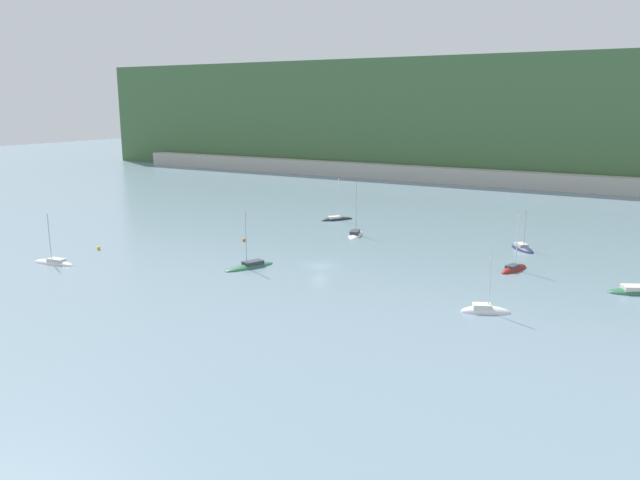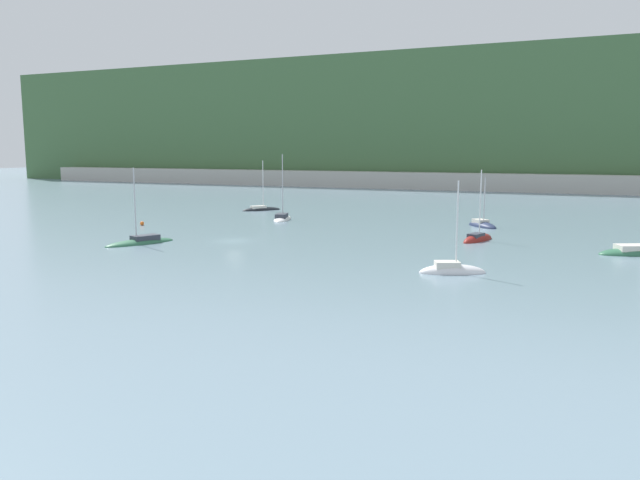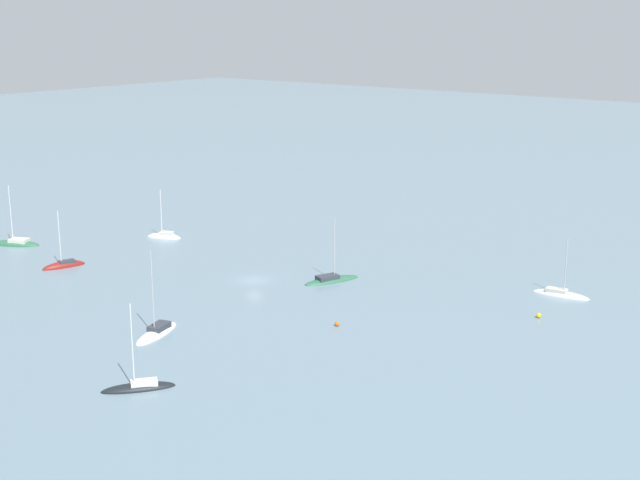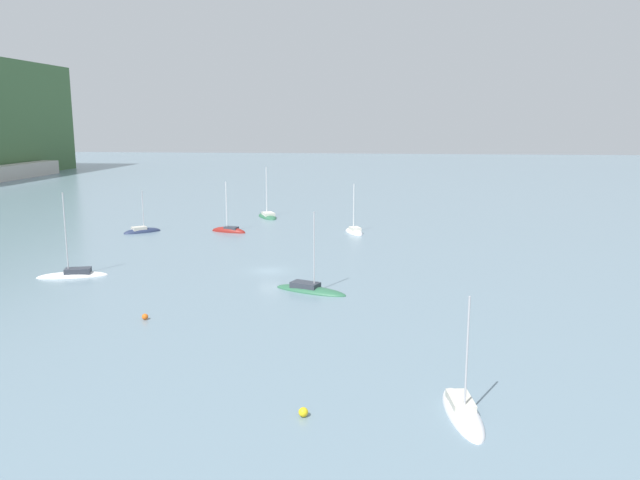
# 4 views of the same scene
# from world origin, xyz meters

# --- Properties ---
(ground_plane) EXTENTS (600.00, 600.00, 0.00)m
(ground_plane) POSITION_xyz_m (0.00, 0.00, 0.00)
(ground_plane) COLOR slate
(sailboat_0) EXTENTS (6.51, 4.52, 9.33)m
(sailboat_0) POSITION_xyz_m (29.25, -9.26, 0.10)
(sailboat_0) COLOR silver
(sailboat_0) RESTS_ON ground_plane
(sailboat_2) EXTENTS (8.09, 3.12, 8.92)m
(sailboat_2) POSITION_xyz_m (-38.10, -20.55, 0.09)
(sailboat_2) COLOR silver
(sailboat_2) RESTS_ON ground_plane
(sailboat_3) EXTENTS (5.60, 9.22, 9.78)m
(sailboat_3) POSITION_xyz_m (-9.12, -6.56, 0.11)
(sailboat_3) COLOR #2D6647
(sailboat_3) RESTS_ON ground_plane
(sailboat_4) EXTENTS (6.21, 7.28, 9.94)m
(sailboat_4) POSITION_xyz_m (-16.53, 36.03, 0.10)
(sailboat_4) COLOR black
(sailboat_4) RESTS_ON ground_plane
(sailboat_5) EXTENTS (4.85, 8.87, 11.16)m
(sailboat_5) POSITION_xyz_m (-5.67, 23.82, 0.13)
(sailboat_5) COLOR white
(sailboat_5) RESTS_ON ground_plane
(sailboat_6) EXTENTS (8.91, 6.42, 10.85)m
(sailboat_6) POSITION_xyz_m (45.30, 9.26, 0.10)
(sailboat_6) COLOR #2D6647
(sailboat_6) RESTS_ON ground_plane
(sailboat_7) EXTENTS (3.71, 6.93, 9.72)m
(sailboat_7) POSITION_xyz_m (27.69, 12.64, 0.08)
(sailboat_7) COLOR maroon
(sailboat_7) RESTS_ON ground_plane
(mooring_buoy_0) EXTENTS (0.60, 0.60, 0.60)m
(mooring_buoy_0) POSITION_xyz_m (-21.24, 8.17, 0.30)
(mooring_buoy_0) COLOR orange
(mooring_buoy_0) RESTS_ON ground_plane
(mooring_buoy_1) EXTENTS (0.64, 0.64, 0.64)m
(mooring_buoy_1) POSITION_xyz_m (-39.66, -10.10, 0.32)
(mooring_buoy_1) COLOR yellow
(mooring_buoy_1) RESTS_ON ground_plane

